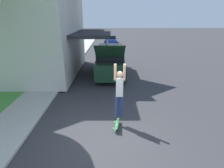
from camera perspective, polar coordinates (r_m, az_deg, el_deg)
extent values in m
plane|color=#333335|center=(6.35, -2.72, -17.51)|extent=(120.00, 120.00, 0.00)
cube|color=#ADA89E|center=(12.26, -18.51, 1.48)|extent=(1.80, 80.00, 0.10)
cube|color=#28282D|center=(12.52, -6.72, 16.15)|extent=(2.60, 5.00, 0.20)
cylinder|color=silver|center=(10.92, -1.63, 7.80)|extent=(0.16, 0.16, 2.70)
cube|color=#193823|center=(12.48, -0.58, 6.64)|extent=(1.87, 4.89, 1.05)
cube|color=black|center=(12.42, -0.59, 10.50)|extent=(1.72, 3.81, 0.61)
cylinder|color=black|center=(14.10, -4.19, 6.36)|extent=(0.24, 0.70, 0.70)
cylinder|color=black|center=(14.09, 3.15, 6.37)|extent=(0.24, 0.70, 0.70)
cylinder|color=black|center=(11.21, -5.24, 2.34)|extent=(0.24, 0.70, 0.70)
cylinder|color=black|center=(11.19, 3.96, 2.35)|extent=(0.24, 0.70, 0.70)
cube|color=#193823|center=(9.75, -0.75, 10.47)|extent=(1.65, 1.25, 0.89)
cube|color=navy|center=(27.55, -0.48, 14.08)|extent=(1.70, 4.57, 0.63)
cube|color=black|center=(27.37, -0.49, 15.19)|extent=(1.50, 2.38, 0.48)
cylinder|color=black|center=(28.95, -2.14, 14.05)|extent=(0.20, 0.63, 0.63)
cylinder|color=black|center=(28.94, 1.21, 14.05)|extent=(0.20, 0.63, 0.63)
cylinder|color=black|center=(26.24, -2.35, 13.28)|extent=(0.20, 0.63, 0.63)
cylinder|color=black|center=(26.23, 1.34, 13.29)|extent=(0.20, 0.63, 0.63)
cylinder|color=navy|center=(6.61, 1.61, -7.28)|extent=(0.13, 0.13, 0.86)
cylinder|color=navy|center=(6.61, 3.09, -7.27)|extent=(0.13, 0.13, 0.86)
cube|color=silver|center=(6.28, 2.45, -1.15)|extent=(0.25, 0.20, 0.66)
sphere|color=tan|center=(6.11, 2.53, 3.10)|extent=(0.24, 0.24, 0.24)
cylinder|color=tan|center=(6.08, 1.03, 3.86)|extent=(0.09, 0.09, 0.59)
cylinder|color=tan|center=(6.09, 4.04, 3.85)|extent=(0.09, 0.09, 0.59)
cube|color=#337F3D|center=(6.78, 1.56, -13.07)|extent=(0.21, 0.78, 0.23)
cylinder|color=silver|center=(6.94, 1.78, -11.30)|extent=(0.03, 0.06, 0.06)
cylinder|color=silver|center=(7.01, 0.82, -12.27)|extent=(0.03, 0.06, 0.06)
cylinder|color=silver|center=(6.52, 1.50, -13.30)|extent=(0.03, 0.06, 0.06)
cylinder|color=silver|center=(6.60, 0.47, -14.30)|extent=(0.03, 0.06, 0.06)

